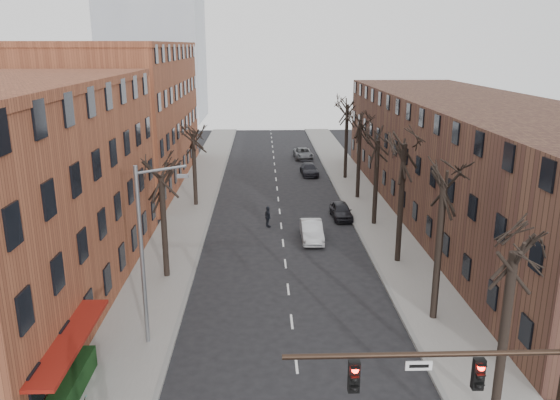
{
  "coord_description": "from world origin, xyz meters",
  "views": [
    {
      "loc": [
        -1.49,
        -14.14,
        14.22
      ],
      "look_at": [
        -0.31,
        21.67,
        4.0
      ],
      "focal_mm": 35.0,
      "sensor_mm": 36.0,
      "label": 1
    }
  ],
  "objects": [
    {
      "name": "tree_left_a",
      "position": [
        -7.6,
        18.0,
        0.0
      ],
      "size": [
        5.2,
        5.2,
        9.5
      ],
      "primitive_type": null,
      "color": "black",
      "rests_on": "ground"
    },
    {
      "name": "silver_sedan",
      "position": [
        2.18,
        24.58,
        0.73
      ],
      "size": [
        1.55,
        4.44,
        1.46
      ],
      "primitive_type": "imported",
      "rotation": [
        0.0,
        0.0,
        -0.0
      ],
      "color": "#A3A6AA",
      "rests_on": "ground"
    },
    {
      "name": "tree_right_b",
      "position": [
        7.6,
        12.0,
        0.0
      ],
      "size": [
        5.2,
        5.2,
        10.8
      ],
      "primitive_type": null,
      "color": "black",
      "rests_on": "ground"
    },
    {
      "name": "tree_right_e",
      "position": [
        7.6,
        36.0,
        0.0
      ],
      "size": [
        5.2,
        5.2,
        10.8
      ],
      "primitive_type": null,
      "color": "black",
      "rests_on": "ground"
    },
    {
      "name": "building_left_far",
      "position": [
        -16.0,
        44.0,
        7.0
      ],
      "size": [
        12.0,
        28.0,
        14.0
      ],
      "primitive_type": "cube",
      "color": "brown",
      "rests_on": "ground"
    },
    {
      "name": "parked_car_mid",
      "position": [
        3.8,
        45.98,
        0.64
      ],
      "size": [
        2.0,
        4.48,
        1.28
      ],
      "primitive_type": "imported",
      "rotation": [
        0.0,
        0.0,
        0.05
      ],
      "color": "black",
      "rests_on": "ground"
    },
    {
      "name": "tree_right_f",
      "position": [
        7.6,
        44.0,
        0.0
      ],
      "size": [
        5.2,
        5.2,
        11.6
      ],
      "primitive_type": null,
      "color": "black",
      "rests_on": "ground"
    },
    {
      "name": "tree_right_d",
      "position": [
        7.6,
        28.0,
        0.0
      ],
      "size": [
        5.2,
        5.2,
        10.0
      ],
      "primitive_type": null,
      "color": "black",
      "rests_on": "ground"
    },
    {
      "name": "pedestrian_crossing",
      "position": [
        -1.08,
        27.74,
        0.87
      ],
      "size": [
        0.77,
        1.1,
        1.74
      ],
      "primitive_type": "imported",
      "rotation": [
        0.0,
        0.0,
        1.95
      ],
      "color": "black",
      "rests_on": "ground"
    },
    {
      "name": "parked_car_near",
      "position": [
        5.16,
        29.88,
        0.68
      ],
      "size": [
        1.75,
        4.03,
        1.35
      ],
      "primitive_type": "imported",
      "rotation": [
        0.0,
        0.0,
        0.04
      ],
      "color": "black",
      "rests_on": "ground"
    },
    {
      "name": "parked_car_far",
      "position": [
        3.8,
        55.2,
        0.67
      ],
      "size": [
        2.5,
        4.95,
        1.34
      ],
      "primitive_type": "imported",
      "rotation": [
        0.0,
        0.0,
        0.06
      ],
      "color": "#5A5D61",
      "rests_on": "ground"
    },
    {
      "name": "sidewalk_left",
      "position": [
        -8.0,
        35.0,
        0.07
      ],
      "size": [
        4.0,
        90.0,
        0.15
      ],
      "primitive_type": "cube",
      "color": "gray",
      "rests_on": "ground"
    },
    {
      "name": "tree_left_b",
      "position": [
        -7.6,
        34.0,
        0.0
      ],
      "size": [
        5.2,
        5.2,
        9.5
      ],
      "primitive_type": null,
      "color": "black",
      "rests_on": "ground"
    },
    {
      "name": "awning_left",
      "position": [
        -9.4,
        6.0,
        0.0
      ],
      "size": [
        1.2,
        7.0,
        0.15
      ],
      "primitive_type": "cube",
      "color": "maroon",
      "rests_on": "ground"
    },
    {
      "name": "tree_right_c",
      "position": [
        7.6,
        20.0,
        0.0
      ],
      "size": [
        5.2,
        5.2,
        11.6
      ],
      "primitive_type": null,
      "color": "black",
      "rests_on": "ground"
    },
    {
      "name": "sidewalk_right",
      "position": [
        8.0,
        35.0,
        0.07
      ],
      "size": [
        4.0,
        90.0,
        0.15
      ],
      "primitive_type": "cube",
      "color": "gray",
      "rests_on": "ground"
    },
    {
      "name": "streetlight",
      "position": [
        -7.03,
        10.0,
        5.01
      ],
      "size": [
        2.45,
        0.22,
        9.03
      ],
      "color": "slate",
      "rests_on": "ground"
    },
    {
      "name": "hedge",
      "position": [
        -9.5,
        5.0,
        0.65
      ],
      "size": [
        0.8,
        6.0,
        1.0
      ],
      "primitive_type": "cube",
      "color": "#133713",
      "rests_on": "sidewalk_left"
    },
    {
      "name": "building_right",
      "position": [
        16.0,
        30.0,
        5.0
      ],
      "size": [
        12.0,
        50.0,
        10.0
      ],
      "primitive_type": "cube",
      "color": "#523426",
      "rests_on": "ground"
    }
  ]
}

